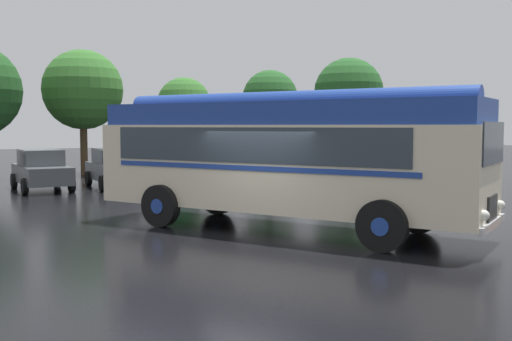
{
  "coord_description": "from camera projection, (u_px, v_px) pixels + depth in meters",
  "views": [
    {
      "loc": [
        -6.32,
        -12.44,
        2.63
      ],
      "look_at": [
        0.92,
        2.25,
        1.4
      ],
      "focal_mm": 42.0,
      "sensor_mm": 36.0,
      "label": 1
    }
  ],
  "objects": [
    {
      "name": "car_near_left",
      "position": [
        41.0,
        170.0,
        24.33
      ],
      "size": [
        2.19,
        4.31,
        1.66
      ],
      "color": "#4C5156",
      "rests_on": "ground"
    },
    {
      "name": "tree_centre",
      "position": [
        83.0,
        89.0,
        31.84
      ],
      "size": [
        4.25,
        4.25,
        6.68
      ],
      "color": "#4C3823",
      "rests_on": "ground"
    },
    {
      "name": "car_mid_left",
      "position": [
        116.0,
        167.0,
        25.55
      ],
      "size": [
        2.04,
        4.24,
        1.66
      ],
      "color": "#4C5156",
      "rests_on": "ground"
    },
    {
      "name": "ground_plane",
      "position": [
        263.0,
        237.0,
        14.12
      ],
      "size": [
        120.0,
        120.0,
        0.0
      ],
      "primitive_type": "plane",
      "color": "black"
    },
    {
      "name": "vintage_bus",
      "position": [
        283.0,
        155.0,
        15.05
      ],
      "size": [
        7.45,
        9.83,
        3.49
      ],
      "color": "beige",
      "rests_on": "ground"
    },
    {
      "name": "car_mid_right",
      "position": [
        168.0,
        165.0,
        26.99
      ],
      "size": [
        2.23,
        4.33,
        1.66
      ],
      "color": "#144C28",
      "rests_on": "ground"
    },
    {
      "name": "tree_extra_right",
      "position": [
        348.0,
        92.0,
        37.32
      ],
      "size": [
        4.32,
        4.32,
        6.85
      ],
      "color": "#4C3823",
      "rests_on": "ground"
    },
    {
      "name": "tree_far_right",
      "position": [
        270.0,
        97.0,
        34.92
      ],
      "size": [
        3.23,
        3.23,
        5.87
      ],
      "color": "#4C3823",
      "rests_on": "ground"
    },
    {
      "name": "car_far_right",
      "position": [
        229.0,
        163.0,
        28.58
      ],
      "size": [
        2.05,
        4.24,
        1.66
      ],
      "color": "silver",
      "rests_on": "ground"
    },
    {
      "name": "tree_right_of_centre",
      "position": [
        185.0,
        104.0,
        33.67
      ],
      "size": [
        3.04,
        3.04,
        5.34
      ],
      "color": "#4C3823",
      "rests_on": "ground"
    }
  ]
}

